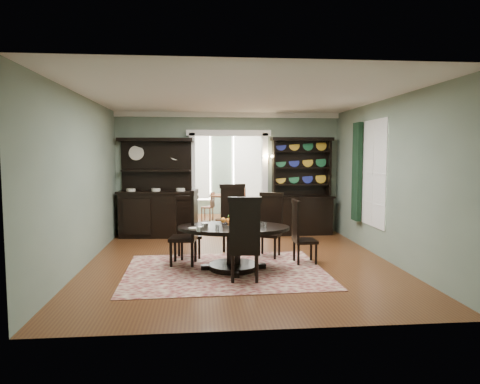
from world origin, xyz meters
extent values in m
cube|color=brown|center=(0.00, 0.00, -0.01)|extent=(5.50, 6.00, 0.01)
cube|color=silver|center=(0.00, 0.00, 3.00)|extent=(5.50, 6.00, 0.01)
cube|color=gray|center=(-2.75, 0.00, 1.50)|extent=(0.01, 6.00, 3.00)
cube|color=gray|center=(2.75, 0.00, 1.50)|extent=(0.01, 6.00, 3.00)
cube|color=gray|center=(0.00, -3.00, 1.50)|extent=(5.50, 0.01, 3.00)
cube|color=gray|center=(-1.83, 3.00, 1.50)|extent=(1.85, 0.01, 3.00)
cube|color=gray|center=(1.83, 3.00, 1.50)|extent=(1.85, 0.01, 3.00)
cube|color=gray|center=(0.00, 3.00, 2.75)|extent=(1.80, 0.01, 0.50)
cube|color=white|center=(0.00, 2.95, 2.94)|extent=(5.50, 0.10, 0.12)
cube|color=brown|center=(0.00, 4.75, -0.01)|extent=(3.50, 3.50, 0.01)
cube|color=silver|center=(0.00, 4.75, 3.00)|extent=(3.50, 3.50, 0.01)
cube|color=gray|center=(-1.75, 4.75, 1.50)|extent=(0.01, 3.50, 3.00)
cube|color=gray|center=(1.75, 4.75, 1.50)|extent=(0.01, 3.50, 3.00)
cube|color=gray|center=(0.00, 6.50, 1.50)|extent=(3.50, 0.01, 3.00)
cube|color=white|center=(-0.85, 6.45, 1.55)|extent=(1.05, 0.06, 2.20)
cube|color=white|center=(0.85, 6.45, 1.55)|extent=(1.05, 0.06, 2.20)
cube|color=white|center=(-0.90, 3.00, 1.25)|extent=(0.14, 0.25, 2.50)
cube|color=white|center=(0.90, 3.00, 1.25)|extent=(0.14, 0.25, 2.50)
cube|color=white|center=(0.00, 3.00, 2.50)|extent=(2.08, 0.25, 0.14)
cube|color=white|center=(2.74, 0.60, 1.60)|extent=(0.02, 1.10, 2.00)
cube|color=white|center=(2.73, 0.60, 1.60)|extent=(0.01, 1.22, 2.12)
cube|color=black|center=(2.65, 1.28, 1.60)|extent=(0.10, 0.35, 2.10)
cube|color=#B77230|center=(0.95, 2.92, 1.85)|extent=(0.08, 0.05, 0.18)
sphere|color=#FFD88C|center=(0.85, 2.77, 1.93)|extent=(0.07, 0.07, 0.07)
sphere|color=#FFD88C|center=(1.05, 2.77, 1.93)|extent=(0.07, 0.07, 0.07)
cube|color=maroon|center=(-0.29, -0.55, 0.01)|extent=(3.41, 2.64, 0.01)
ellipsoid|color=black|center=(-0.14, -0.44, 0.73)|extent=(2.03, 1.42, 0.05)
cylinder|color=black|center=(-0.14, -0.44, 0.69)|extent=(1.96, 1.96, 0.03)
cylinder|color=black|center=(-0.14, -0.44, 0.38)|extent=(0.24, 0.24, 0.66)
cylinder|color=black|center=(-0.14, -0.44, 0.05)|extent=(0.84, 0.84, 0.10)
cylinder|color=white|center=(-0.21, -0.50, 0.78)|extent=(0.26, 0.26, 0.05)
cube|color=black|center=(-0.93, 0.46, 0.42)|extent=(0.49, 0.48, 0.05)
cube|color=black|center=(-0.97, 0.64, 0.78)|extent=(0.42, 0.13, 0.71)
cube|color=black|center=(-0.97, 0.64, 1.15)|extent=(0.46, 0.16, 0.07)
cylinder|color=black|center=(-1.05, 0.26, 0.21)|extent=(0.05, 0.05, 0.42)
cylinder|color=black|center=(-0.73, 0.33, 0.21)|extent=(0.05, 0.05, 0.42)
cylinder|color=black|center=(-1.12, 0.58, 0.21)|extent=(0.05, 0.05, 0.42)
cylinder|color=black|center=(-0.80, 0.65, 0.21)|extent=(0.05, 0.05, 0.42)
cube|color=black|center=(-0.01, 0.78, 0.49)|extent=(0.58, 0.56, 0.06)
cube|color=black|center=(-0.05, 0.98, 0.91)|extent=(0.49, 0.16, 0.83)
cube|color=black|center=(-0.05, 0.98, 1.34)|extent=(0.53, 0.19, 0.08)
cylinder|color=black|center=(-0.15, 0.55, 0.24)|extent=(0.05, 0.05, 0.49)
cylinder|color=black|center=(0.22, 0.63, 0.24)|extent=(0.05, 0.05, 0.49)
cylinder|color=black|center=(-0.24, 0.92, 0.24)|extent=(0.05, 0.05, 0.49)
cylinder|color=black|center=(0.14, 1.00, 0.24)|extent=(0.05, 0.05, 0.49)
cube|color=black|center=(0.60, 0.40, 0.44)|extent=(0.57, 0.56, 0.06)
cube|color=black|center=(0.67, 0.57, 0.82)|extent=(0.42, 0.22, 0.74)
cube|color=black|center=(0.67, 0.57, 1.20)|extent=(0.46, 0.26, 0.08)
cylinder|color=black|center=(0.37, 0.32, 0.22)|extent=(0.05, 0.05, 0.44)
cylinder|color=black|center=(0.68, 0.18, 0.22)|extent=(0.05, 0.05, 0.44)
cylinder|color=black|center=(0.51, 0.63, 0.22)|extent=(0.05, 0.05, 0.44)
cylinder|color=black|center=(0.82, 0.49, 0.22)|extent=(0.05, 0.05, 0.44)
cube|color=black|center=(-1.01, -0.04, 0.48)|extent=(0.52, 0.54, 0.06)
cube|color=black|center=(-0.81, -0.06, 0.89)|extent=(0.12, 0.48, 0.81)
cube|color=black|center=(-0.81, -0.06, 1.31)|extent=(0.14, 0.53, 0.08)
cylinder|color=black|center=(-1.17, 0.18, 0.24)|extent=(0.05, 0.05, 0.48)
cylinder|color=black|center=(-1.23, -0.19, 0.24)|extent=(0.05, 0.05, 0.48)
cylinder|color=black|center=(-0.80, 0.12, 0.24)|extent=(0.05, 0.05, 0.48)
cylinder|color=black|center=(-0.85, -0.25, 0.24)|extent=(0.05, 0.05, 0.48)
cube|color=black|center=(1.18, -0.13, 0.41)|extent=(0.40, 0.42, 0.05)
cube|color=black|center=(1.00, -0.13, 0.77)|extent=(0.05, 0.41, 0.70)
cube|color=black|center=(1.00, -0.13, 1.12)|extent=(0.07, 0.45, 0.07)
cylinder|color=black|center=(1.35, -0.28, 0.21)|extent=(0.04, 0.04, 0.41)
cylinder|color=black|center=(1.34, 0.04, 0.21)|extent=(0.04, 0.04, 0.41)
cylinder|color=black|center=(1.02, -0.29, 0.21)|extent=(0.04, 0.04, 0.41)
cylinder|color=black|center=(1.02, 0.03, 0.21)|extent=(0.04, 0.04, 0.41)
cube|color=black|center=(-0.02, -1.06, 0.47)|extent=(0.52, 0.50, 0.06)
cube|color=black|center=(-0.04, -1.27, 0.88)|extent=(0.48, 0.10, 0.80)
cube|color=black|center=(-0.04, -1.27, 1.30)|extent=(0.52, 0.12, 0.08)
cylinder|color=black|center=(0.19, -0.90, 0.24)|extent=(0.05, 0.05, 0.47)
cylinder|color=black|center=(-0.18, -0.86, 0.24)|extent=(0.05, 0.05, 0.47)
cylinder|color=black|center=(0.15, -1.27, 0.24)|extent=(0.05, 0.05, 0.47)
cylinder|color=black|center=(-0.22, -1.23, 0.24)|extent=(0.05, 0.05, 0.47)
cube|color=black|center=(-1.76, 2.68, 0.53)|extent=(1.74, 0.72, 1.06)
cube|color=black|center=(-1.76, 2.68, 1.08)|extent=(1.85, 0.79, 0.05)
cube|color=black|center=(-1.76, 2.92, 1.71)|extent=(1.69, 0.23, 1.25)
cube|color=black|center=(-1.76, 2.81, 1.59)|extent=(1.66, 0.43, 0.04)
cube|color=black|center=(-1.76, 2.79, 2.33)|extent=(1.82, 0.52, 0.08)
cube|color=black|center=(1.80, 2.69, 0.46)|extent=(1.44, 0.53, 0.92)
cube|color=black|center=(1.80, 2.69, 0.93)|extent=(1.54, 0.59, 0.04)
cube|color=black|center=(1.80, 2.90, 1.64)|extent=(1.43, 0.08, 1.39)
cube|color=black|center=(1.10, 2.80, 1.64)|extent=(0.06, 0.27, 1.43)
cube|color=black|center=(2.49, 2.80, 1.64)|extent=(0.06, 0.27, 1.43)
cube|color=black|center=(1.80, 2.78, 2.35)|extent=(1.54, 0.35, 0.08)
cube|color=black|center=(1.80, 2.80, 1.23)|extent=(1.43, 0.29, 0.03)
cube|color=black|center=(1.80, 2.80, 1.64)|extent=(1.43, 0.29, 0.03)
cube|color=black|center=(1.80, 2.80, 2.04)|extent=(1.43, 0.29, 0.03)
cylinder|color=#522917|center=(-0.04, 4.94, 0.77)|extent=(0.85, 0.85, 0.04)
cylinder|color=#522917|center=(-0.04, 4.94, 0.39)|extent=(0.11, 0.11, 0.74)
cylinder|color=#522917|center=(-0.04, 4.94, 0.03)|extent=(0.47, 0.47, 0.06)
cylinder|color=#522917|center=(-0.51, 5.00, 0.41)|extent=(0.37, 0.37, 0.04)
cube|color=#522917|center=(-0.35, 4.94, 0.64)|extent=(0.14, 0.32, 0.46)
cylinder|color=#522917|center=(-0.58, 5.16, 0.21)|extent=(0.03, 0.03, 0.41)
cylinder|color=#522917|center=(-0.67, 4.92, 0.21)|extent=(0.03, 0.03, 0.41)
cylinder|color=#522917|center=(-0.34, 5.07, 0.21)|extent=(0.03, 0.03, 0.41)
cylinder|color=#522917|center=(-0.43, 4.83, 0.21)|extent=(0.03, 0.03, 0.41)
cylinder|color=#522917|center=(0.70, 4.88, 0.47)|extent=(0.42, 0.42, 0.04)
cube|color=#522917|center=(0.52, 4.82, 0.74)|extent=(0.16, 0.37, 0.53)
cylinder|color=#522917|center=(0.89, 4.79, 0.24)|extent=(0.04, 0.04, 0.47)
cylinder|color=#522917|center=(0.79, 5.07, 0.24)|extent=(0.04, 0.04, 0.47)
cylinder|color=#522917|center=(0.61, 4.69, 0.24)|extent=(0.04, 0.04, 0.47)
cylinder|color=#522917|center=(0.51, 4.97, 0.24)|extent=(0.04, 0.04, 0.47)
camera|label=1|loc=(-0.69, -7.62, 1.97)|focal=32.00mm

